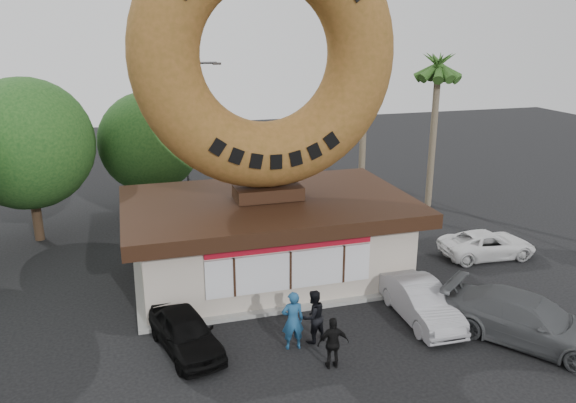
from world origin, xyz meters
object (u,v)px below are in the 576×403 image
at_px(donut_shop, 269,235).
at_px(giant_donut, 266,55).
at_px(person_center, 313,316).
at_px(person_left, 293,320).
at_px(car_silver, 421,302).
at_px(car_grey, 528,320).
at_px(car_white, 487,244).
at_px(car_black, 186,332).
at_px(street_lamp, 189,128).
at_px(person_right, 333,343).

height_order(donut_shop, giant_donut, giant_donut).
xyz_separation_m(giant_donut, person_center, (0.12, -5.25, -7.85)).
height_order(person_left, car_silver, person_left).
height_order(donut_shop, car_grey, donut_shop).
relative_size(person_center, car_silver, 0.44).
distance_m(car_silver, car_grey, 3.42).
bearing_deg(car_grey, person_center, 126.19).
height_order(car_grey, car_white, car_grey).
xyz_separation_m(car_black, car_white, (13.60, 3.82, -0.05)).
xyz_separation_m(donut_shop, person_left, (-0.63, -5.45, -0.79)).
bearing_deg(car_grey, donut_shop, 95.78).
bearing_deg(car_grey, giant_donut, 95.71).
distance_m(donut_shop, car_silver, 6.54).
height_order(street_lamp, car_white, street_lamp).
xyz_separation_m(person_left, car_grey, (7.34, -1.76, -0.20)).
xyz_separation_m(donut_shop, car_silver, (4.14, -4.94, -1.10)).
bearing_deg(giant_donut, car_black, -129.92).
bearing_deg(person_left, donut_shop, -92.84).
relative_size(street_lamp, car_white, 1.91).
relative_size(person_left, person_right, 1.20).
relative_size(giant_donut, car_black, 2.65).
bearing_deg(donut_shop, street_lamp, 100.50).
height_order(person_left, car_grey, person_left).
bearing_deg(car_silver, person_center, -174.56).
relative_size(car_black, car_silver, 0.92).
distance_m(donut_shop, car_white, 9.83).
height_order(street_lamp, person_left, street_lamp).
bearing_deg(person_left, car_white, -152.04).
relative_size(street_lamp, person_left, 4.09).
height_order(giant_donut, person_right, giant_donut).
xyz_separation_m(person_left, person_right, (0.84, -1.34, -0.16)).
bearing_deg(person_right, car_black, -22.79).
xyz_separation_m(person_center, car_grey, (6.59, -1.97, -0.12)).
relative_size(street_lamp, car_black, 2.15).
distance_m(person_left, person_center, 0.78).
bearing_deg(giant_donut, car_white, -4.74).
relative_size(donut_shop, car_silver, 2.75).
xyz_separation_m(giant_donut, car_white, (9.73, -0.81, -8.16)).
bearing_deg(giant_donut, street_lamp, 100.51).
height_order(person_left, car_black, person_left).
bearing_deg(person_center, car_black, -27.25).
bearing_deg(person_right, donut_shop, -82.95).
height_order(street_lamp, person_center, street_lamp).
bearing_deg(car_black, street_lamp, 67.94).
bearing_deg(person_left, person_center, -160.50).
bearing_deg(car_black, person_center, -23.10).
xyz_separation_m(giant_donut, person_left, (-0.63, -5.46, -7.77)).
bearing_deg(person_right, car_white, -142.52).
distance_m(donut_shop, person_center, 5.31).
relative_size(giant_donut, car_white, 2.36).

